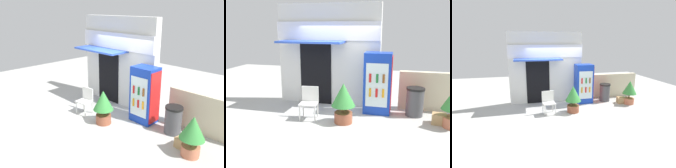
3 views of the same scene
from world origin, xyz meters
TOP-DOWN VIEW (x-y plane):
  - ground at (0.00, 0.00)m, footprint 16.00×16.00m
  - storefront_building at (-0.40, 1.41)m, footprint 3.28×1.08m
  - drink_cooler at (1.26, 0.88)m, footprint 0.78×0.63m
  - plastic_chair at (-0.50, -0.04)m, footprint 0.51×0.45m
  - potted_plant_near_shop at (0.47, -0.13)m, footprint 0.62×0.62m
  - potted_plant_curbside at (3.19, 0.22)m, footprint 0.61×0.61m
  - trash_bin at (2.31, 0.87)m, footprint 0.50×0.50m
  - stone_boundary_wall at (3.03, 1.46)m, footprint 2.37×0.24m
  - cardboard_box at (2.90, 0.39)m, footprint 0.39×0.35m

SIDE VIEW (x-z plane):
  - ground at x=0.00m, z-range 0.00..0.00m
  - cardboard_box at x=2.90m, z-range 0.00..0.28m
  - trash_bin at x=2.31m, z-range 0.00..0.82m
  - plastic_chair at x=-0.50m, z-range 0.07..0.96m
  - stone_boundary_wall at x=3.03m, z-range 0.00..1.17m
  - potted_plant_near_shop at x=0.47m, z-range 0.10..1.17m
  - potted_plant_curbside at x=3.19m, z-range 0.11..1.16m
  - drink_cooler at x=1.26m, z-range 0.00..1.77m
  - storefront_building at x=-0.40m, z-range 0.04..3.21m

